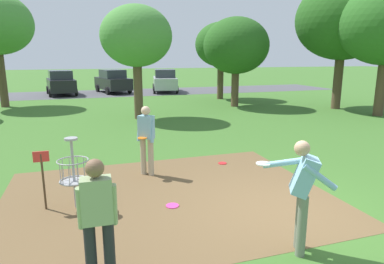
% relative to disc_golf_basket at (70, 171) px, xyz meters
% --- Properties ---
extents(ground_plane, '(160.00, 160.00, 0.00)m').
position_rel_disc_golf_basket_xyz_m(ground_plane, '(3.89, -1.51, -0.75)').
color(ground_plane, '#3D6B28').
extents(dirt_tee_pad, '(6.63, 5.09, 0.01)m').
position_rel_disc_golf_basket_xyz_m(dirt_tee_pad, '(1.88, -0.08, -0.75)').
color(dirt_tee_pad, brown).
rests_on(dirt_tee_pad, ground).
extents(disc_golf_basket, '(0.98, 0.58, 1.39)m').
position_rel_disc_golf_basket_xyz_m(disc_golf_basket, '(0.00, 0.00, 0.00)').
color(disc_golf_basket, '#9E9EA3').
rests_on(disc_golf_basket, ground).
extents(player_foreground_watching, '(0.47, 0.41, 1.71)m').
position_rel_disc_golf_basket_xyz_m(player_foreground_watching, '(0.40, -2.60, 0.21)').
color(player_foreground_watching, '#232328').
rests_on(player_foreground_watching, ground).
extents(player_throwing, '(0.84, 0.92, 1.71)m').
position_rel_disc_golf_basket_xyz_m(player_throwing, '(3.25, -2.62, 0.23)').
color(player_throwing, slate).
rests_on(player_throwing, ground).
extents(player_waiting_right, '(0.45, 0.45, 1.71)m').
position_rel_disc_golf_basket_xyz_m(player_waiting_right, '(1.72, 1.42, 0.21)').
color(player_waiting_right, tan).
rests_on(player_waiting_right, ground).
extents(frisbee_by_tee, '(0.23, 0.23, 0.02)m').
position_rel_disc_golf_basket_xyz_m(frisbee_by_tee, '(3.83, 1.65, -0.74)').
color(frisbee_by_tee, red).
rests_on(frisbee_by_tee, ground).
extents(frisbee_far_left, '(0.25, 0.25, 0.02)m').
position_rel_disc_golf_basket_xyz_m(frisbee_far_left, '(1.85, -0.54, -0.74)').
color(frisbee_far_left, '#E53D99').
rests_on(frisbee_far_left, ground).
extents(tree_mid_left, '(5.00, 5.00, 6.93)m').
position_rel_disc_golf_basket_xyz_m(tree_mid_left, '(13.83, 8.97, 4.02)').
color(tree_mid_left, brown).
rests_on(tree_mid_left, ground).
extents(tree_mid_center, '(3.23, 3.23, 5.14)m').
position_rel_disc_golf_basket_xyz_m(tree_mid_center, '(2.78, 9.24, 2.97)').
color(tree_mid_center, brown).
rests_on(tree_mid_center, ground).
extents(tree_far_left, '(3.47, 3.47, 5.13)m').
position_rel_disc_golf_basket_xyz_m(tree_far_left, '(9.37, 15.15, 2.87)').
color(tree_far_left, brown).
rests_on(tree_far_left, ground).
extents(tree_far_center, '(3.73, 3.73, 5.06)m').
position_rel_disc_golf_basket_xyz_m(tree_far_center, '(8.80, 11.55, 2.70)').
color(tree_far_center, brown).
rests_on(tree_far_center, ground).
extents(parking_lot_strip, '(36.00, 6.00, 0.01)m').
position_rel_disc_golf_basket_xyz_m(parking_lot_strip, '(3.89, 21.32, -0.75)').
color(parking_lot_strip, '#4C4C51').
rests_on(parking_lot_strip, ground).
extents(parked_car_leftmost, '(2.41, 4.41, 1.84)m').
position_rel_disc_golf_basket_xyz_m(parked_car_leftmost, '(-1.23, 21.22, 0.17)').
color(parked_car_leftmost, black).
rests_on(parked_car_leftmost, ground).
extents(parked_car_center_left, '(2.76, 4.51, 1.84)m').
position_rel_disc_golf_basket_xyz_m(parked_car_center_left, '(2.69, 21.65, 0.17)').
color(parked_car_center_left, black).
rests_on(parked_car_center_left, ground).
extents(parked_car_center_right, '(2.53, 4.46, 1.84)m').
position_rel_disc_golf_basket_xyz_m(parked_car_center_right, '(6.83, 20.92, 0.17)').
color(parked_car_center_right, '#B2B7BC').
rests_on(parked_car_center_right, ground).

